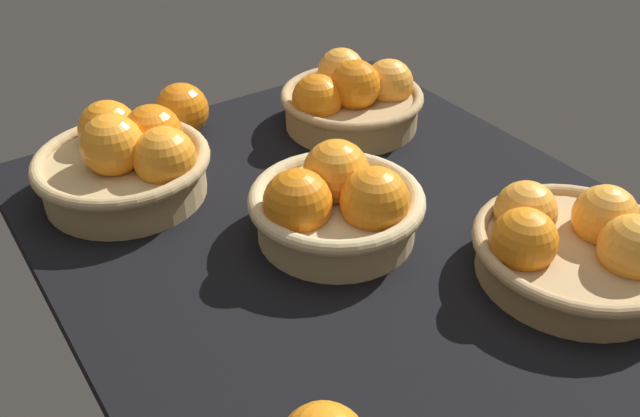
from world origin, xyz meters
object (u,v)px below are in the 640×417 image
object	(u,v)px
basket_near_right	(351,98)
basket_far_right	(128,160)
loose_orange_back_gap	(182,110)
basket_center	(336,204)
basket_near_left	(575,246)

from	to	relation	value
basket_near_right	basket_far_right	world-z (taller)	basket_far_right
basket_far_right	loose_orange_back_gap	size ratio (longest dim) A/B	2.83
basket_center	basket_near_right	size ratio (longest dim) A/B	0.97
basket_near_left	basket_center	bearing A→B (deg)	41.00
basket_near_left	basket_near_right	bearing A→B (deg)	-1.08
basket_near_left	basket_far_right	world-z (taller)	basket_far_right
basket_near_left	loose_orange_back_gap	xyz separation A→B (cm)	(56.80, 22.96, 0.18)
basket_near_right	basket_far_right	xyz separation A→B (cm)	(0.59, 36.87, 0.47)
basket_far_right	basket_near_left	bearing A→B (deg)	-141.51
basket_center	basket_far_right	xyz separation A→B (cm)	(23.99, 17.50, 0.22)
basket_center	loose_orange_back_gap	distance (cm)	35.77
basket_center	loose_orange_back_gap	xyz separation A→B (cm)	(35.49, 4.44, -0.64)
basket_center	loose_orange_back_gap	world-z (taller)	basket_center
basket_near_right	basket_far_right	size ratio (longest dim) A/B	0.96
loose_orange_back_gap	basket_center	bearing A→B (deg)	-172.88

